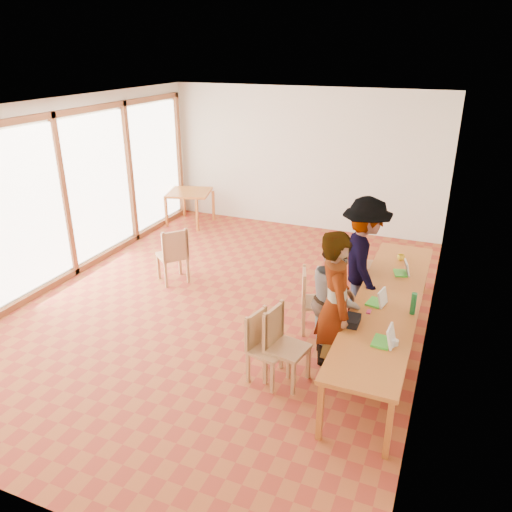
{
  "coord_description": "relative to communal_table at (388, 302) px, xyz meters",
  "views": [
    {
      "loc": [
        3.09,
        -6.23,
        3.75
      ],
      "look_at": [
        0.7,
        -0.43,
        1.1
      ],
      "focal_mm": 35.0,
      "sensor_mm": 36.0,
      "label": 1
    }
  ],
  "objects": [
    {
      "name": "laptop_mid",
      "position": [
        -0.09,
        -0.19,
        0.11
      ],
      "size": [
        0.26,
        0.28,
        0.21
      ],
      "rotation": [
        0.0,
        0.0,
        -0.19
      ],
      "color": "green",
      "rests_on": "communal_table"
    },
    {
      "name": "person_mid",
      "position": [
        -0.61,
        -0.37,
        0.11
      ],
      "size": [
        0.85,
        0.95,
        1.63
      ],
      "primitive_type": "imported",
      "rotation": [
        0.0,
        0.0,
        1.92
      ],
      "color": "gray",
      "rests_on": "ground"
    },
    {
      "name": "chair_far",
      "position": [
        -1.05,
        0.09,
        -0.14
      ],
      "size": [
        0.54,
        0.54,
        0.49
      ],
      "rotation": [
        0.0,
        0.0,
        0.32
      ],
      "color": "tan",
      "rests_on": "ground"
    },
    {
      "name": "window_wall",
      "position": [
        -5.46,
        0.33,
        0.8
      ],
      "size": [
        0.1,
        8.0,
        3.0
      ],
      "primitive_type": "cube",
      "color": "white",
      "rests_on": "ground"
    },
    {
      "name": "condiment_cup",
      "position": [
        0.23,
        -1.06,
        0.08
      ],
      "size": [
        0.08,
        0.08,
        0.06
      ],
      "primitive_type": "cylinder",
      "color": "white",
      "rests_on": "communal_table"
    },
    {
      "name": "ceiling",
      "position": [
        -2.5,
        0.33,
        2.32
      ],
      "size": [
        6.0,
        8.0,
        0.04
      ],
      "primitive_type": "cube",
      "color": "white",
      "rests_on": "wall_back"
    },
    {
      "name": "laptop_near",
      "position": [
        0.14,
        -1.08,
        0.11
      ],
      "size": [
        0.24,
        0.28,
        0.22
      ],
      "rotation": [
        0.0,
        0.0,
        -0.06
      ],
      "color": "green",
      "rests_on": "communal_table"
    },
    {
      "name": "side_table",
      "position": [
        -4.9,
        3.53,
        -0.03
      ],
      "size": [
        0.9,
        0.9,
        0.75
      ],
      "rotation": [
        0.0,
        0.0,
        0.28
      ],
      "color": "#BF622A",
      "rests_on": "ground"
    },
    {
      "name": "ground",
      "position": [
        -2.5,
        0.33,
        -0.7
      ],
      "size": [
        8.0,
        8.0,
        0.0
      ],
      "primitive_type": "plane",
      "color": "#A04D26",
      "rests_on": "ground"
    },
    {
      "name": "clear_glass",
      "position": [
        0.2,
        -1.1,
        0.09
      ],
      "size": [
        0.07,
        0.07,
        0.09
      ],
      "primitive_type": "cylinder",
      "color": "silver",
      "rests_on": "communal_table"
    },
    {
      "name": "communal_table",
      "position": [
        0.0,
        0.0,
        0.0
      ],
      "size": [
        0.8,
        4.0,
        0.75
      ],
      "color": "#BF622A",
      "rests_on": "ground"
    },
    {
      "name": "yellow_mug",
      "position": [
        -0.02,
        1.35,
        0.09
      ],
      "size": [
        0.15,
        0.15,
        0.09
      ],
      "primitive_type": "imported",
      "rotation": [
        0.0,
        0.0,
        0.38
      ],
      "color": "yellow",
      "rests_on": "communal_table"
    },
    {
      "name": "chair_near",
      "position": [
        -1.06,
        -1.13,
        -0.12
      ],
      "size": [
        0.51,
        0.51,
        0.5
      ],
      "rotation": [
        0.0,
        0.0,
        -0.18
      ],
      "color": "tan",
      "rests_on": "ground"
    },
    {
      "name": "wall_back",
      "position": [
        -2.5,
        4.33,
        0.8
      ],
      "size": [
        6.0,
        0.1,
        3.0
      ],
      "primitive_type": "cube",
      "color": "beige",
      "rests_on": "ground"
    },
    {
      "name": "green_bottle",
      "position": [
        0.33,
        -0.28,
        0.19
      ],
      "size": [
        0.07,
        0.07,
        0.28
      ],
      "primitive_type": "cylinder",
      "color": "#18622D",
      "rests_on": "communal_table"
    },
    {
      "name": "person_near",
      "position": [
        -0.51,
        -0.78,
        0.23
      ],
      "size": [
        0.69,
        0.81,
        1.87
      ],
      "primitive_type": "imported",
      "rotation": [
        0.0,
        0.0,
        2.0
      ],
      "color": "gray",
      "rests_on": "ground"
    },
    {
      "name": "laptop_far",
      "position": [
        0.08,
        0.85,
        0.1
      ],
      "size": [
        0.26,
        0.28,
        0.2
      ],
      "rotation": [
        0.0,
        0.0,
        0.27
      ],
      "color": "green",
      "rests_on": "communal_table"
    },
    {
      "name": "pink_phone",
      "position": [
        -0.17,
        -0.44,
        0.05
      ],
      "size": [
        0.05,
        0.1,
        0.01
      ],
      "primitive_type": "cube",
      "color": "#BF2C6A",
      "rests_on": "communal_table"
    },
    {
      "name": "chair_mid",
      "position": [
        -1.27,
        -1.19,
        -0.16
      ],
      "size": [
        0.49,
        0.49,
        0.47
      ],
      "rotation": [
        0.0,
        0.0,
        -0.23
      ],
      "color": "tan",
      "rests_on": "ground"
    },
    {
      "name": "chair_empty",
      "position": [
        -0.71,
        1.74,
        -0.19
      ],
      "size": [
        0.47,
        0.47,
        0.45
      ],
      "rotation": [
        0.0,
        0.0,
        0.24
      ],
      "color": "tan",
      "rests_on": "ground"
    },
    {
      "name": "black_pouch",
      "position": [
        -0.29,
        -0.8,
        0.09
      ],
      "size": [
        0.16,
        0.26,
        0.09
      ],
      "primitive_type": "cube",
      "color": "black",
      "rests_on": "communal_table"
    },
    {
      "name": "person_far",
      "position": [
        -0.47,
        0.71,
        0.23
      ],
      "size": [
        1.08,
        1.37,
        1.86
      ],
      "primitive_type": "imported",
      "rotation": [
        0.0,
        0.0,
        1.94
      ],
      "color": "gray",
      "rests_on": "ground"
    },
    {
      "name": "wall_right",
      "position": [
        0.5,
        0.33,
        0.8
      ],
      "size": [
        0.1,
        8.0,
        3.0
      ],
      "primitive_type": "cube",
      "color": "beige",
      "rests_on": "ground"
    },
    {
      "name": "chair_spare",
      "position": [
        -3.61,
        0.7,
        -0.1
      ],
      "size": [
        0.64,
        0.64,
        0.52
      ],
      "rotation": [
        0.0,
        0.0,
        2.45
      ],
      "color": "tan",
      "rests_on": "ground"
    }
  ]
}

